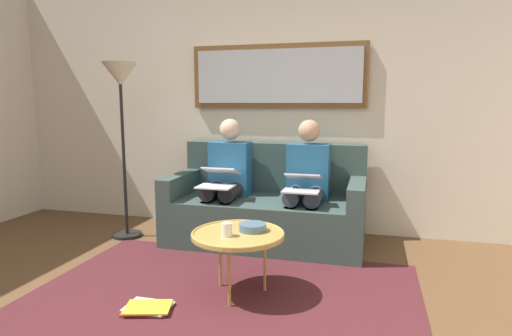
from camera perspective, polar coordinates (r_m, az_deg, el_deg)
The scene contains 13 objects.
wall_rear at distance 4.45m, azimuth 3.07°, elevation 8.71°, with size 6.00×0.12×2.60m, color beige.
area_rug at distance 3.05m, azimuth -4.36°, elevation -16.39°, with size 2.60×1.80×0.01m, color #4C1E23.
couch at distance 4.10m, azimuth 1.53°, elevation -5.20°, with size 1.79×0.90×0.90m.
framed_mirror at distance 4.37m, azimuth 2.83°, elevation 12.00°, with size 1.75×0.05×0.62m.
coffee_table at distance 2.92m, azimuth -2.40°, elevation -8.81°, with size 0.62×0.62×0.44m.
cup at distance 2.84m, azimuth -3.88°, elevation -8.10°, with size 0.07×0.07×0.09m, color silver.
bowl at distance 2.95m, azimuth -0.45°, elevation -7.81°, with size 0.19×0.19×0.05m, color slate.
person_left at distance 3.90m, azimuth 6.70°, elevation -1.52°, with size 0.38×0.58×1.14m.
laptop_silver at distance 3.66m, azimuth 6.13°, elevation -1.97°, with size 0.30×0.33×0.15m.
person_right at distance 4.08m, azimuth -3.83°, elevation -1.04°, with size 0.38×0.58×1.14m.
laptop_white at distance 3.86m, azimuth -4.95°, elevation -1.29°, with size 0.31×0.38×0.17m.
magazine_stack at distance 2.93m, azimuth -14.12°, elevation -17.42°, with size 0.34×0.28×0.03m.
standing_lamp at distance 4.26m, azimuth -17.40°, elevation 9.30°, with size 0.32×0.32×1.66m.
Camera 1 is at (-0.93, 1.75, 1.29)m, focal length 30.33 mm.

